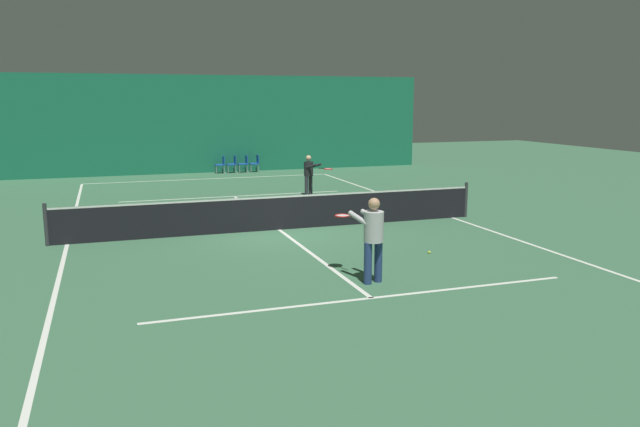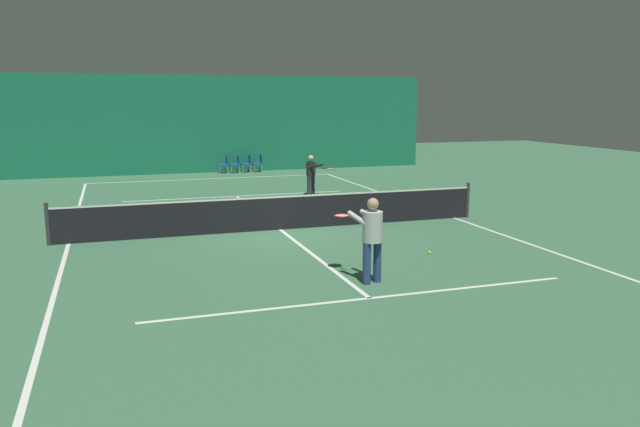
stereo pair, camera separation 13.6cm
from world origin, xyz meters
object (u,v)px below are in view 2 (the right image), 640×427
(courtside_chair_1, at_px, (236,163))
(tennis_ball, at_px, (429,252))
(player_far, at_px, (312,172))
(courtside_chair_2, at_px, (247,163))
(tennis_net, at_px, (280,212))
(courtside_chair_3, at_px, (259,162))
(player_near, at_px, (371,234))
(courtside_chair_0, at_px, (224,163))

(courtside_chair_1, bearing_deg, tennis_ball, 3.92)
(player_far, relative_size, courtside_chair_1, 1.80)
(player_far, height_order, courtside_chair_2, player_far)
(tennis_net, xyz_separation_m, courtside_chair_3, (2.57, 13.88, -0.03))
(courtside_chair_2, bearing_deg, courtside_chair_3, 90.00)
(courtside_chair_2, bearing_deg, courtside_chair_1, -90.00)
(player_near, distance_m, tennis_ball, 2.96)
(courtside_chair_3, height_order, tennis_ball, courtside_chair_3)
(courtside_chair_3, distance_m, tennis_ball, 17.66)
(player_near, bearing_deg, courtside_chair_0, -17.70)
(courtside_chair_0, distance_m, tennis_ball, 17.75)
(courtside_chair_1, xyz_separation_m, courtside_chair_3, (1.14, 0.00, 0.00))
(courtside_chair_0, bearing_deg, player_near, -1.32)
(player_near, xyz_separation_m, courtside_chair_1, (1.02, 19.36, -0.51))
(player_far, distance_m, tennis_ball, 9.49)
(courtside_chair_3, bearing_deg, player_far, 1.18)
(courtside_chair_0, distance_m, courtside_chair_2, 1.14)
(courtside_chair_0, bearing_deg, courtside_chair_1, 90.00)
(courtside_chair_2, xyz_separation_m, tennis_ball, (0.64, -17.66, -0.45))
(tennis_net, distance_m, player_near, 5.51)
(player_far, height_order, courtside_chair_1, player_far)
(courtside_chair_1, xyz_separation_m, courtside_chair_2, (0.57, 0.00, 0.00))
(player_far, xyz_separation_m, courtside_chair_2, (-0.74, 8.20, -0.40))
(courtside_chair_2, bearing_deg, tennis_net, -8.18)
(player_far, distance_m, courtside_chair_0, 8.43)
(player_far, xyz_separation_m, tennis_ball, (-0.10, -9.46, -0.85))
(courtside_chair_1, height_order, courtside_chair_3, same)
(tennis_net, height_order, courtside_chair_1, tennis_net)
(tennis_net, relative_size, courtside_chair_1, 14.29)
(courtside_chair_1, distance_m, courtside_chair_2, 0.57)
(courtside_chair_1, relative_size, tennis_ball, 12.73)
(player_near, xyz_separation_m, player_far, (2.33, 11.16, -0.11))
(courtside_chair_2, xyz_separation_m, courtside_chair_3, (0.57, 0.00, 0.00))
(tennis_net, bearing_deg, player_near, -85.77)
(player_far, relative_size, courtside_chair_0, 1.80)
(courtside_chair_0, height_order, tennis_ball, courtside_chair_0)
(tennis_net, height_order, courtside_chair_2, tennis_net)
(player_far, xyz_separation_m, courtside_chair_0, (-1.89, 8.20, -0.40))
(courtside_chair_0, xyz_separation_m, courtside_chair_1, (0.57, 0.00, 0.00))
(courtside_chair_2, bearing_deg, player_far, 5.16)
(player_far, bearing_deg, courtside_chair_3, 149.28)
(player_far, height_order, courtside_chair_0, player_far)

